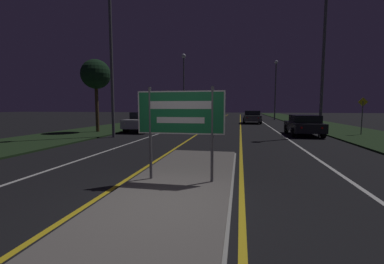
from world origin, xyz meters
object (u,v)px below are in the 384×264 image
at_px(car_approaching_0, 145,121).
at_px(highway_sign, 180,116).
at_px(streetlight_right_far, 276,83).
at_px(car_receding_0, 304,125).
at_px(streetlight_left_near, 110,29).
at_px(warning_sign, 362,112).
at_px(streetlight_right_near, 324,40).
at_px(streetlight_left_far, 184,75).
at_px(car_approaching_1, 187,115).
at_px(car_receding_1, 252,117).

bearing_deg(car_approaching_0, highway_sign, -65.48).
height_order(streetlight_right_far, car_receding_0, streetlight_right_far).
xyz_separation_m(streetlight_left_near, car_approaching_0, (0.44, 4.16, -5.74)).
bearing_deg(warning_sign, car_receding_0, -172.24).
bearing_deg(streetlight_left_near, streetlight_right_near, 12.69).
xyz_separation_m(streetlight_left_far, car_approaching_1, (0.62, -0.84, -5.39)).
bearing_deg(car_receding_1, streetlight_right_far, 67.32).
bearing_deg(car_approaching_0, car_approaching_1, 89.19).
bearing_deg(car_receding_1, streetlight_left_far, 151.76).
xyz_separation_m(streetlight_left_far, car_receding_0, (11.81, -16.79, -5.46)).
height_order(streetlight_right_near, car_receding_0, streetlight_right_near).
height_order(streetlight_left_near, car_approaching_1, streetlight_left_near).
height_order(streetlight_left_near, streetlight_right_near, streetlight_left_near).
bearing_deg(warning_sign, car_approaching_1, 133.91).
relative_size(streetlight_left_near, streetlight_left_far, 1.08).
height_order(highway_sign, warning_sign, warning_sign).
distance_m(highway_sign, streetlight_left_near, 11.74).
height_order(car_receding_0, car_approaching_1, car_approaching_1).
relative_size(streetlight_right_far, car_receding_0, 2.05).
relative_size(streetlight_right_near, car_receding_0, 2.32).
distance_m(streetlight_right_near, streetlight_right_far, 20.95).
bearing_deg(streetlight_right_near, streetlight_left_near, -167.31).
xyz_separation_m(car_approaching_0, car_approaching_1, (0.21, 15.12, -0.01)).
bearing_deg(warning_sign, streetlight_left_near, -166.11).
bearing_deg(streetlight_left_near, car_approaching_0, 83.91).
bearing_deg(streetlight_left_near, car_approaching_1, 88.05).
bearing_deg(streetlight_left_far, car_approaching_1, -53.84).
bearing_deg(warning_sign, streetlight_right_far, 98.39).
bearing_deg(highway_sign, streetlight_right_near, 60.80).
bearing_deg(car_receding_1, car_approaching_1, 154.55).
height_order(highway_sign, car_receding_0, highway_sign).
relative_size(streetlight_left_far, streetlight_right_far, 1.08).
relative_size(car_receding_1, warning_sign, 1.75).
relative_size(car_receding_1, car_approaching_1, 0.91).
relative_size(streetlight_right_far, car_approaching_0, 1.88).
bearing_deg(streetlight_right_far, streetlight_right_near, -89.62).
bearing_deg(streetlight_right_near, streetlight_right_far, 90.38).
height_order(car_approaching_1, warning_sign, warning_sign).
xyz_separation_m(car_receding_0, car_receding_1, (-2.82, 11.96, 0.06)).
bearing_deg(car_approaching_1, streetlight_right_near, -53.69).
bearing_deg(highway_sign, streetlight_left_near, 126.02).
xyz_separation_m(highway_sign, streetlight_right_near, (6.43, 11.51, 4.31)).
bearing_deg(streetlight_left_near, warning_sign, 13.89).
relative_size(streetlight_right_far, warning_sign, 3.48).
bearing_deg(car_receding_0, streetlight_left_far, 125.13).
relative_size(car_approaching_0, car_approaching_1, 0.96).
xyz_separation_m(highway_sign, car_approaching_0, (-5.84, 12.81, -0.89)).
distance_m(streetlight_left_near, car_approaching_0, 7.11).
xyz_separation_m(streetlight_right_far, car_approaching_1, (-11.93, -4.52, -4.46)).
bearing_deg(streetlight_right_near, car_receding_1, 106.53).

